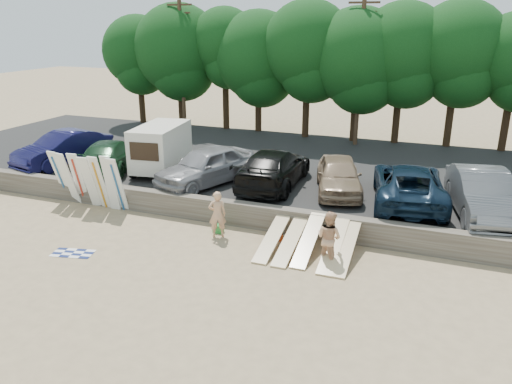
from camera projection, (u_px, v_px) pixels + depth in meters
ground at (217, 257)px, 17.95m from camera, size 120.00×120.00×0.00m
seawall at (248, 215)px, 20.43m from camera, size 44.00×0.50×1.00m
parking_lot at (299, 170)px, 27.09m from camera, size 44.00×14.50×0.70m
treeline at (322, 52)px, 31.51m from camera, size 33.37×6.54×8.66m
utility_poles at (360, 67)px, 29.61m from camera, size 25.80×0.26×9.00m
box_trailer at (161, 146)px, 24.99m from camera, size 2.60×4.04×2.42m
car_0 at (64, 148)px, 26.55m from camera, size 3.03×5.62×1.76m
car_1 at (111, 155)px, 25.64m from camera, size 3.79×5.82×1.57m
car_2 at (206, 166)px, 23.32m from camera, size 3.85×5.61×1.77m
car_3 at (274, 168)px, 23.12m from camera, size 2.65×6.05×1.73m
car_4 at (339, 175)px, 22.27m from camera, size 3.08×5.03×1.60m
car_5 at (409, 184)px, 20.92m from camera, size 3.66×6.40×1.68m
car_6 at (482, 194)px, 19.54m from camera, size 2.90×5.76×1.81m
surfboard_upright_0 at (60, 176)px, 22.97m from camera, size 0.55×0.84×2.51m
surfboard_upright_1 at (69, 178)px, 22.60m from camera, size 0.62×0.85×2.52m
surfboard_upright_2 at (79, 179)px, 22.55m from camera, size 0.58×0.80×2.52m
surfboard_upright_3 at (90, 182)px, 22.12m from camera, size 0.56×0.89×2.49m
surfboard_upright_4 at (100, 183)px, 22.00m from camera, size 0.53×0.74×2.53m
surfboard_upright_5 at (110, 183)px, 21.84m from camera, size 0.51×0.53×2.57m
surfboard_upright_6 at (118, 185)px, 21.70m from camera, size 0.52×0.75×2.53m
surfboard_low_0 at (272, 238)px, 18.50m from camera, size 0.56×2.92×0.82m
surfboard_low_1 at (290, 241)px, 18.23m from camera, size 0.56×2.92×0.82m
surfboard_low_2 at (308, 240)px, 18.08m from camera, size 0.56×2.86×1.04m
surfboard_low_3 at (334, 246)px, 17.65m from camera, size 0.56×2.87×1.00m
surfboard_low_4 at (346, 248)px, 17.52m from camera, size 0.56×2.88×0.97m
beachgoer_a at (217, 214)px, 19.31m from camera, size 0.82×0.72×1.88m
beachgoer_b at (329, 238)px, 17.16m from camera, size 1.14×1.03×1.93m
cooler at (218, 229)px, 19.95m from camera, size 0.39×0.31×0.32m
gear_bag at (279, 238)px, 19.25m from camera, size 0.36×0.32×0.22m
beach_towel at (73, 253)px, 18.19m from camera, size 1.79×1.79×0.00m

